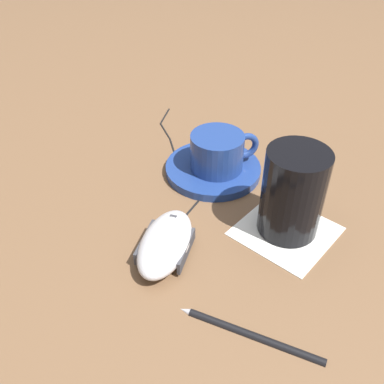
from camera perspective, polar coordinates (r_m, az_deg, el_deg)
ground_plane at (r=0.58m, az=4.50°, el=-4.08°), size 3.00×3.00×0.00m
saucer at (r=0.67m, az=2.81°, el=3.08°), size 0.15×0.15×0.01m
coffee_cup at (r=0.65m, az=3.53°, el=5.42°), size 0.10×0.08×0.06m
computer_mouse at (r=0.53m, az=-3.58°, el=-6.81°), size 0.13×0.11×0.04m
mouse_cable at (r=0.71m, az=-1.78°, el=4.89°), size 0.20×0.26×0.00m
napkin_under_glass at (r=0.58m, az=12.39°, el=-5.08°), size 0.13×0.13×0.00m
drinking_glass at (r=0.55m, az=13.29°, el=-0.07°), size 0.08×0.08×0.12m
pen at (r=0.47m, az=7.80°, el=-18.08°), size 0.07×0.15×0.01m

